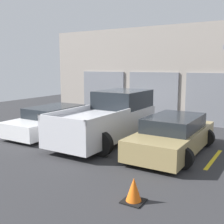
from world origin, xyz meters
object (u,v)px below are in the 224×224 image
Objects in this scene: sedan_white at (54,120)px; sedan_side at (173,135)px; pickup_truck at (109,118)px; traffic_cone at (134,191)px.

sedan_side reaches higher than sedan_white.
pickup_truck is 5.28m from traffic_cone.
traffic_cone is (5.93, -3.87, -0.31)m from sedan_white.
sedan_white is 5.45m from sedan_side.
pickup_truck reaches higher than sedan_side.
sedan_side is (5.45, -0.00, 0.04)m from sedan_white.
pickup_truck is 2.76m from sedan_white.
traffic_cone is at bearing -52.29° from pickup_truck.
sedan_white is at bearing 146.89° from traffic_cone.
traffic_cone is at bearing -82.88° from sedan_side.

